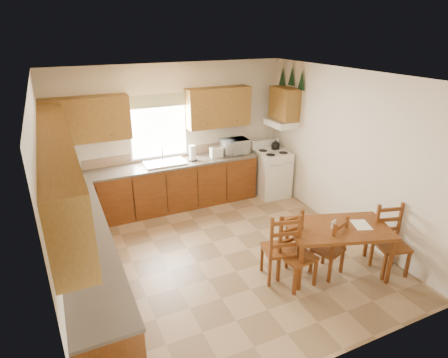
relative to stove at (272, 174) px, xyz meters
name	(u,v)px	position (x,y,z in m)	size (l,w,h in m)	color
floor	(223,256)	(-1.88, -1.66, -0.46)	(4.50, 4.50, 0.00)	#937655
ceiling	(223,77)	(-1.88, -1.66, 2.24)	(4.50, 4.50, 0.00)	olive
wall_left	(50,205)	(-4.13, -1.66, 0.89)	(4.50, 4.50, 0.00)	silver
wall_right	(347,154)	(0.37, -1.66, 0.89)	(4.50, 4.50, 0.00)	silver
wall_back	(174,136)	(-1.88, 0.59, 0.89)	(4.50, 4.50, 0.00)	silver
wall_front	(328,258)	(-1.88, -3.91, 0.89)	(4.50, 4.50, 0.00)	silver
lower_cab_back	(162,188)	(-2.25, 0.29, -0.02)	(3.75, 0.60, 0.88)	brown
lower_cab_left	(89,269)	(-3.83, -1.81, -0.02)	(0.60, 3.60, 0.88)	brown
counter_back	(161,165)	(-2.25, 0.29, 0.44)	(3.75, 0.63, 0.04)	#564D44
counter_left	(84,238)	(-3.83, -1.81, 0.44)	(0.63, 3.60, 0.04)	#564D44
backsplash	(156,155)	(-2.25, 0.58, 0.55)	(3.75, 0.01, 0.18)	#97795F
upper_cab_back_left	(87,120)	(-3.43, 0.43, 1.39)	(1.41, 0.33, 0.75)	brown
upper_cab_back_right	(218,107)	(-1.02, 0.43, 1.39)	(1.25, 0.33, 0.75)	brown
upper_cab_left	(59,167)	(-3.96, -1.81, 1.39)	(0.33, 3.60, 0.75)	brown
upper_cab_stove	(284,104)	(0.20, -0.01, 1.44)	(0.33, 0.62, 0.62)	brown
range_hood	(281,123)	(0.15, -0.01, 1.06)	(0.44, 0.62, 0.12)	silver
window_frame	(158,128)	(-2.18, 0.56, 1.09)	(1.13, 0.02, 1.18)	silver
window_pane	(159,128)	(-2.18, 0.56, 1.09)	(1.05, 0.01, 1.10)	white
window_valance	(157,101)	(-2.18, 0.53, 1.59)	(1.19, 0.01, 0.24)	#5A7744
sink_basin	(165,163)	(-2.18, 0.29, 0.48)	(0.75, 0.45, 0.04)	silver
pine_decal_a	(302,80)	(0.33, -0.33, 1.92)	(0.22, 0.22, 0.36)	black
pine_decal_b	(292,76)	(0.33, -0.01, 1.96)	(0.22, 0.22, 0.36)	black
pine_decal_c	(282,76)	(0.33, 0.31, 1.92)	(0.22, 0.22, 0.36)	black
stove	(272,174)	(0.00, 0.00, 0.00)	(0.62, 0.64, 0.92)	silver
coffeemaker	(75,166)	(-3.73, 0.33, 0.64)	(0.22, 0.26, 0.37)	silver
paper_towel	(192,153)	(-1.64, 0.25, 0.61)	(0.13, 0.13, 0.30)	white
toaster	(216,152)	(-1.14, 0.25, 0.56)	(0.24, 0.15, 0.19)	silver
microwave	(235,146)	(-0.72, 0.29, 0.61)	(0.49, 0.35, 0.30)	silver
dining_table	(336,250)	(-0.60, -2.69, -0.09)	(1.37, 0.79, 0.74)	brown
chair_near_left	(280,245)	(-1.40, -2.45, 0.06)	(0.44, 0.42, 1.05)	brown
chair_near_right	(329,245)	(-0.72, -2.66, -0.01)	(0.38, 0.36, 0.90)	brown
chair_far_left	(298,252)	(-1.25, -2.68, 0.04)	(0.42, 0.40, 1.00)	brown
chair_far_right	(392,241)	(0.11, -3.01, 0.04)	(0.42, 0.40, 0.99)	brown
table_paper	(361,225)	(-0.28, -2.78, 0.28)	(0.22, 0.29, 0.00)	white
table_card	(334,224)	(-0.69, -2.67, 0.33)	(0.08, 0.02, 0.11)	white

